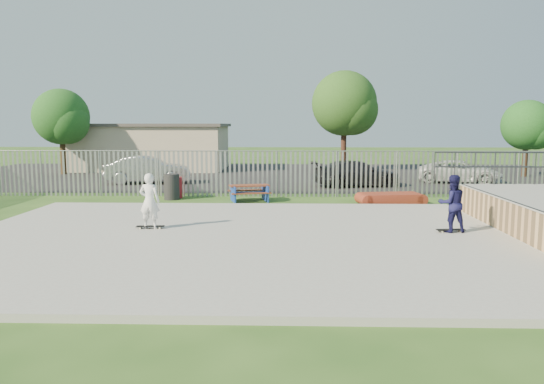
{
  "coord_description": "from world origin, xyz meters",
  "views": [
    {
      "loc": [
        1.47,
        -13.99,
        3.14
      ],
      "look_at": [
        1.0,
        2.0,
        1.1
      ],
      "focal_mm": 35.0,
      "sensor_mm": 36.0,
      "label": 1
    }
  ],
  "objects_px": {
    "trash_bin_red": "(176,188)",
    "tree_right": "(527,125)",
    "picnic_table": "(249,193)",
    "car_white": "(460,172)",
    "skater_white": "(150,201)",
    "funbox": "(391,199)",
    "tree_left": "(61,117)",
    "car_dark": "(357,173)",
    "car_silver": "(148,170)",
    "trash_bin_grey": "(172,187)",
    "tree_mid": "(344,104)",
    "skater_navy": "(452,204)"
  },
  "relations": [
    {
      "from": "car_white",
      "to": "tree_left",
      "type": "distance_m",
      "value": 24.05
    },
    {
      "from": "car_silver",
      "to": "car_dark",
      "type": "bearing_deg",
      "value": -103.87
    },
    {
      "from": "skater_white",
      "to": "skater_navy",
      "type": "bearing_deg",
      "value": -176.82
    },
    {
      "from": "picnic_table",
      "to": "car_silver",
      "type": "xyz_separation_m",
      "value": [
        -5.84,
        6.29,
        0.4
      ]
    },
    {
      "from": "skater_navy",
      "to": "tree_left",
      "type": "bearing_deg",
      "value": -51.11
    },
    {
      "from": "car_silver",
      "to": "car_dark",
      "type": "height_order",
      "value": "car_silver"
    },
    {
      "from": "tree_left",
      "to": "car_dark",
      "type": "bearing_deg",
      "value": -19.18
    },
    {
      "from": "skater_white",
      "to": "tree_right",
      "type": "bearing_deg",
      "value": -131.65
    },
    {
      "from": "trash_bin_grey",
      "to": "tree_left",
      "type": "relative_size",
      "value": 0.2
    },
    {
      "from": "funbox",
      "to": "car_dark",
      "type": "relative_size",
      "value": 0.52
    },
    {
      "from": "skater_white",
      "to": "funbox",
      "type": "bearing_deg",
      "value": -138.99
    },
    {
      "from": "picnic_table",
      "to": "car_white",
      "type": "xyz_separation_m",
      "value": [
        10.86,
        7.07,
        0.28
      ]
    },
    {
      "from": "car_dark",
      "to": "skater_white",
      "type": "relative_size",
      "value": 2.79
    },
    {
      "from": "funbox",
      "to": "skater_white",
      "type": "height_order",
      "value": "skater_white"
    },
    {
      "from": "tree_mid",
      "to": "funbox",
      "type": "bearing_deg",
      "value": -88.97
    },
    {
      "from": "car_dark",
      "to": "skater_navy",
      "type": "relative_size",
      "value": 2.79
    },
    {
      "from": "trash_bin_grey",
      "to": "tree_mid",
      "type": "xyz_separation_m",
      "value": [
        8.69,
        14.2,
        4.0
      ]
    },
    {
      "from": "trash_bin_red",
      "to": "tree_left",
      "type": "relative_size",
      "value": 0.17
    },
    {
      "from": "funbox",
      "to": "car_dark",
      "type": "height_order",
      "value": "car_dark"
    },
    {
      "from": "car_white",
      "to": "tree_left",
      "type": "xyz_separation_m",
      "value": [
        -23.46,
        4.39,
        2.98
      ]
    },
    {
      "from": "tree_right",
      "to": "car_white",
      "type": "bearing_deg",
      "value": -143.72
    },
    {
      "from": "trash_bin_red",
      "to": "car_silver",
      "type": "height_order",
      "value": "car_silver"
    },
    {
      "from": "trash_bin_grey",
      "to": "car_dark",
      "type": "distance_m",
      "value": 9.72
    },
    {
      "from": "tree_left",
      "to": "car_white",
      "type": "bearing_deg",
      "value": -10.6
    },
    {
      "from": "car_silver",
      "to": "tree_left",
      "type": "distance_m",
      "value": 8.98
    },
    {
      "from": "car_white",
      "to": "picnic_table",
      "type": "bearing_deg",
      "value": 141.89
    },
    {
      "from": "picnic_table",
      "to": "car_silver",
      "type": "relative_size",
      "value": 0.43
    },
    {
      "from": "car_white",
      "to": "trash_bin_red",
      "type": "bearing_deg",
      "value": 132.39
    },
    {
      "from": "trash_bin_red",
      "to": "tree_mid",
      "type": "bearing_deg",
      "value": 57.83
    },
    {
      "from": "funbox",
      "to": "trash_bin_red",
      "type": "xyz_separation_m",
      "value": [
        -8.89,
        1.64,
        0.23
      ]
    },
    {
      "from": "trash_bin_red",
      "to": "tree_left",
      "type": "bearing_deg",
      "value": 131.66
    },
    {
      "from": "picnic_table",
      "to": "skater_white",
      "type": "xyz_separation_m",
      "value": [
        -2.4,
        -6.6,
        0.61
      ]
    },
    {
      "from": "picnic_table",
      "to": "car_white",
      "type": "bearing_deg",
      "value": 18.9
    },
    {
      "from": "car_dark",
      "to": "trash_bin_grey",
      "type": "bearing_deg",
      "value": 107.76
    },
    {
      "from": "skater_white",
      "to": "trash_bin_grey",
      "type": "bearing_deg",
      "value": -77.83
    },
    {
      "from": "tree_mid",
      "to": "tree_right",
      "type": "relative_size",
      "value": 1.46
    },
    {
      "from": "trash_bin_grey",
      "to": "tree_mid",
      "type": "distance_m",
      "value": 17.12
    },
    {
      "from": "trash_bin_red",
      "to": "tree_left",
      "type": "xyz_separation_m",
      "value": [
        -9.37,
        10.53,
        3.16
      ]
    },
    {
      "from": "trash_bin_red",
      "to": "trash_bin_grey",
      "type": "bearing_deg",
      "value": -98.09
    },
    {
      "from": "car_dark",
      "to": "skater_navy",
      "type": "xyz_separation_m",
      "value": [
        1.05,
        -12.15,
        0.28
      ]
    },
    {
      "from": "picnic_table",
      "to": "trash_bin_grey",
      "type": "xyz_separation_m",
      "value": [
        -3.3,
        0.42,
        0.19
      ]
    },
    {
      "from": "trash_bin_grey",
      "to": "skater_navy",
      "type": "relative_size",
      "value": 0.67
    },
    {
      "from": "trash_bin_red",
      "to": "tree_right",
      "type": "distance_m",
      "value": 21.67
    },
    {
      "from": "picnic_table",
      "to": "tree_mid",
      "type": "relative_size",
      "value": 0.28
    },
    {
      "from": "trash_bin_red",
      "to": "car_white",
      "type": "bearing_deg",
      "value": 23.55
    },
    {
      "from": "tree_left",
      "to": "tree_right",
      "type": "distance_m",
      "value": 28.51
    },
    {
      "from": "tree_mid",
      "to": "skater_white",
      "type": "height_order",
      "value": "tree_mid"
    },
    {
      "from": "car_dark",
      "to": "picnic_table",
      "type": "bearing_deg",
      "value": 123.7
    },
    {
      "from": "car_dark",
      "to": "skater_white",
      "type": "bearing_deg",
      "value": 135.39
    },
    {
      "from": "car_silver",
      "to": "picnic_table",
      "type": "bearing_deg",
      "value": -145.82
    }
  ]
}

